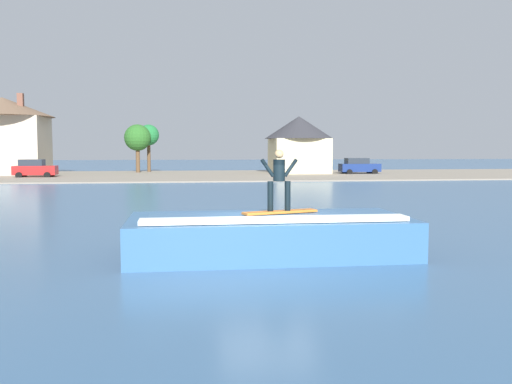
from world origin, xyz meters
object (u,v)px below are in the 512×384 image
object	(u,v)px
house_with_chimney	(3,131)
tree_short_bushy	(149,136)
house_gabled_white	(299,142)
tree_tall_bare	(138,138)
car_far_shore	(359,166)
surfboard	(280,212)
surfer	(279,177)
car_near_shore	(34,169)
wave_crest	(269,235)

from	to	relation	value
house_with_chimney	tree_short_bushy	xyz separation A→B (m)	(15.30, 4.28, -0.41)
house_gabled_white	tree_tall_bare	distance (m)	18.83
car_far_shore	tree_short_bushy	bearing A→B (deg)	161.95
house_with_chimney	tree_short_bushy	distance (m)	15.90
surfboard	tree_short_bushy	xyz separation A→B (m)	(-6.57, 53.09, 3.22)
surfer	car_near_shore	distance (m)	45.84
surfboard	car_near_shore	world-z (taller)	car_near_shore
surfer	tree_tall_bare	bearing A→B (deg)	98.53
car_far_shore	tree_short_bushy	world-z (taller)	tree_short_bushy
surfboard	tree_short_bushy	distance (m)	53.60
wave_crest	car_near_shore	xyz separation A→B (m)	(-16.87, 42.28, 0.38)
house_gabled_white	tree_short_bushy	bearing A→B (deg)	162.84
house_gabled_white	tree_tall_bare	bearing A→B (deg)	168.65
tree_short_bushy	car_far_shore	bearing A→B (deg)	-18.05
house_with_chimney	house_gabled_white	xyz separation A→B (m)	(32.58, -1.06, -1.19)
house_with_chimney	tree_tall_bare	distance (m)	14.39
surfer	tree_short_bushy	world-z (taller)	tree_short_bushy
surfer	house_gabled_white	xyz separation A→B (m)	(10.74, 47.75, 1.49)
surfer	car_far_shore	size ratio (longest dim) A/B	0.37
house_with_chimney	house_gabled_white	size ratio (longest dim) A/B	1.38
tree_short_bushy	wave_crest	bearing A→B (deg)	-83.20
house_with_chimney	tree_tall_bare	xyz separation A→B (m)	(14.12, 2.65, -0.72)
wave_crest	tree_short_bushy	world-z (taller)	tree_short_bushy
car_near_shore	house_gabled_white	distance (m)	28.47
surfboard	tree_short_bushy	bearing A→B (deg)	97.06
surfboard	tree_tall_bare	xyz separation A→B (m)	(-7.75, 51.46, 2.91)
surfer	car_far_shore	bearing A→B (deg)	69.31
wave_crest	tree_short_bushy	distance (m)	53.38
surfboard	tree_tall_bare	size ratio (longest dim) A/B	0.38
house_gabled_white	tree_tall_bare	world-z (taller)	house_gabled_white
surfer	car_near_shore	world-z (taller)	surfer
surfer	tree_short_bushy	size ratio (longest dim) A/B	0.29
surfer	tree_tall_bare	distance (m)	52.07
surfboard	tree_tall_bare	world-z (taller)	tree_tall_bare
house_gabled_white	wave_crest	bearing A→B (deg)	-103.01
car_far_shore	tree_short_bushy	distance (m)	25.15
surfer	house_gabled_white	size ratio (longest dim) A/B	0.21
surfboard	car_near_shore	size ratio (longest dim) A/B	0.53
tree_short_bushy	car_near_shore	bearing A→B (deg)	-134.95
surfboard	house_with_chimney	xyz separation A→B (m)	(-21.88, 48.81, 3.63)
surfer	house_with_chimney	distance (m)	53.54
house_gabled_white	tree_short_bushy	xyz separation A→B (m)	(-17.28, 5.34, 0.78)
wave_crest	surfboard	distance (m)	0.75
surfboard	house_gabled_white	distance (m)	49.00
wave_crest	surfer	xyz separation A→B (m)	(0.24, -0.23, 1.62)
house_with_chimney	wave_crest	bearing A→B (deg)	-66.02
tree_short_bushy	tree_tall_bare	bearing A→B (deg)	-125.87
car_near_shore	house_gabled_white	xyz separation A→B (m)	(27.85, 5.25, 2.72)
house_with_chimney	surfer	bearing A→B (deg)	-65.89
house_with_chimney	car_far_shore	bearing A→B (deg)	-5.04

